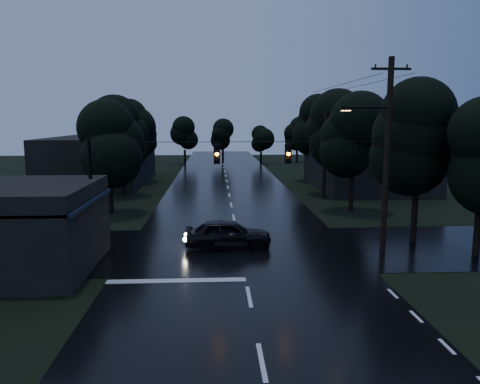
{
  "coord_description": "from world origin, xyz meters",
  "views": [
    {
      "loc": [
        -1.3,
        -12.46,
        6.91
      ],
      "look_at": [
        0.1,
        13.5,
        2.87
      ],
      "focal_mm": 35.0,
      "sensor_mm": 36.0,
      "label": 1
    }
  ],
  "objects": [
    {
      "name": "anchor_pole_left",
      "position": [
        -7.5,
        11.0,
        3.0
      ],
      "size": [
        0.18,
        0.18,
        6.0
      ],
      "primitive_type": "cylinder",
      "color": "black",
      "rests_on": "ground"
    },
    {
      "name": "ground",
      "position": [
        0.0,
        0.0,
        0.0
      ],
      "size": [
        160.0,
        160.0,
        0.0
      ],
      "primitive_type": "plane",
      "color": "black",
      "rests_on": "ground"
    },
    {
      "name": "span_signals",
      "position": [
        0.56,
        10.99,
        5.24
      ],
      "size": [
        15.0,
        0.37,
        1.12
      ],
      "color": "black",
      "rests_on": "ground"
    },
    {
      "name": "building_far_left",
      "position": [
        -14.0,
        40.0,
        2.5
      ],
      "size": [
        10.0,
        16.0,
        5.0
      ],
      "primitive_type": "cube",
      "color": "black",
      "rests_on": "ground"
    },
    {
      "name": "tree_left_b",
      "position": [
        -9.6,
        30.0,
        5.62
      ],
      "size": [
        4.2,
        4.2,
        8.85
      ],
      "color": "black",
      "rests_on": "ground"
    },
    {
      "name": "utility_pole_main",
      "position": [
        7.41,
        11.0,
        5.26
      ],
      "size": [
        3.5,
        0.3,
        10.0
      ],
      "color": "black",
      "rests_on": "ground"
    },
    {
      "name": "tree_corner_near",
      "position": [
        10.0,
        13.0,
        5.99
      ],
      "size": [
        4.48,
        4.48,
        9.44
      ],
      "color": "black",
      "rests_on": "ground"
    },
    {
      "name": "utility_pole_far",
      "position": [
        8.3,
        28.0,
        3.88
      ],
      "size": [
        2.0,
        0.3,
        7.5
      ],
      "color": "black",
      "rests_on": "ground"
    },
    {
      "name": "cross_street",
      "position": [
        0.0,
        12.0,
        0.0
      ],
      "size": [
        60.0,
        9.0,
        0.02
      ],
      "primitive_type": "cube",
      "color": "black",
      "rests_on": "ground"
    },
    {
      "name": "tree_right_c",
      "position": [
        10.2,
        40.0,
        6.37
      ],
      "size": [
        4.76,
        4.76,
        10.03
      ],
      "color": "black",
      "rests_on": "ground"
    },
    {
      "name": "car",
      "position": [
        -0.62,
        12.16,
        0.79
      ],
      "size": [
        4.67,
        1.9,
        1.59
      ],
      "primitive_type": "imported",
      "rotation": [
        0.0,
        0.0,
        1.58
      ],
      "color": "black",
      "rests_on": "ground"
    },
    {
      "name": "tree_right_a",
      "position": [
        9.0,
        22.0,
        5.62
      ],
      "size": [
        4.2,
        4.2,
        8.85
      ],
      "color": "black",
      "rests_on": "ground"
    },
    {
      "name": "tree_right_b",
      "position": [
        9.6,
        30.0,
        5.99
      ],
      "size": [
        4.48,
        4.48,
        9.44
      ],
      "color": "black",
      "rests_on": "ground"
    },
    {
      "name": "tree_left_a",
      "position": [
        -9.0,
        22.0,
        5.24
      ],
      "size": [
        3.92,
        3.92,
        8.26
      ],
      "color": "black",
      "rests_on": "ground"
    },
    {
      "name": "tree_left_c",
      "position": [
        -10.2,
        40.0,
        5.99
      ],
      "size": [
        4.48,
        4.48,
        9.44
      ],
      "color": "black",
      "rests_on": "ground"
    },
    {
      "name": "main_road",
      "position": [
        0.0,
        30.0,
        0.0
      ],
      "size": [
        12.0,
        120.0,
        0.02
      ],
      "primitive_type": "cube",
      "color": "black",
      "rests_on": "ground"
    },
    {
      "name": "building_far_right",
      "position": [
        14.0,
        34.0,
        2.2
      ],
      "size": [
        10.0,
        14.0,
        4.4
      ],
      "primitive_type": "cube",
      "color": "black",
      "rests_on": "ground"
    }
  ]
}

